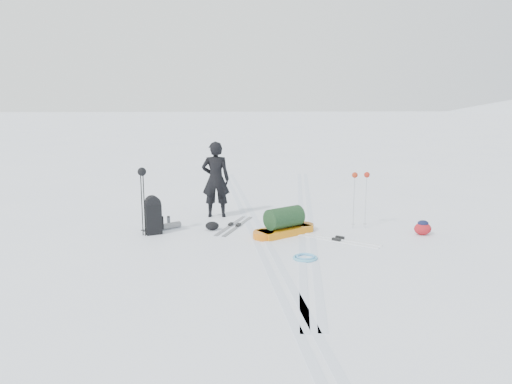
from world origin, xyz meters
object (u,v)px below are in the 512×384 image
ski_poles_black (142,180)px  pulk_sled (284,224)px  skier (216,179)px  expedition_rucksack (155,216)px

ski_poles_black → pulk_sled: bearing=-8.0°
skier → pulk_sled: 2.52m
expedition_rucksack → skier: bearing=28.9°
skier → ski_poles_black: skier is taller
skier → pulk_sled: skier is taller
expedition_rucksack → ski_poles_black: (-0.24, -0.17, 0.86)m
skier → pulk_sled: (1.56, -1.83, -0.74)m
expedition_rucksack → pulk_sled: bearing=-25.8°
skier → expedition_rucksack: skier is taller
skier → pulk_sled: size_ratio=1.20×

